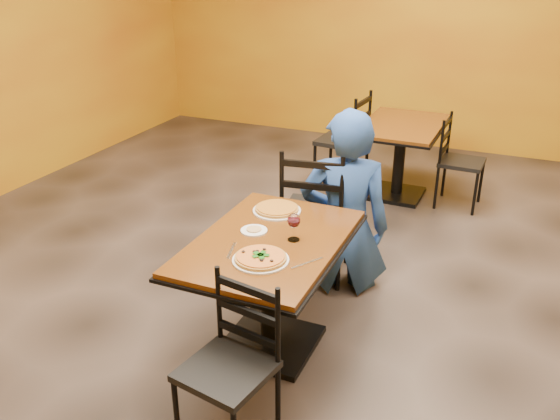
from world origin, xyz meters
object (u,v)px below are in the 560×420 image
at_px(diner, 346,200).
at_px(side_plate, 254,231).
at_px(table_second, 401,143).
at_px(plate_far, 277,211).
at_px(chair_second_left, 342,141).
at_px(table_main, 270,268).
at_px(plate_main, 261,260).
at_px(pizza_main, 261,257).
at_px(pizza_far, 277,208).
at_px(chair_main_far, 316,211).
at_px(wine_glass, 294,226).
at_px(chair_main_near, 226,372).
at_px(chair_second_right, 462,163).

relative_size(diner, side_plate, 8.33).
xyz_separation_m(table_second, plate_far, (-0.29, -2.35, 0.20)).
bearing_deg(chair_second_left, table_main, 13.55).
bearing_deg(chair_second_left, table_second, 94.62).
height_order(plate_main, pizza_main, pizza_main).
height_order(diner, pizza_main, diner).
bearing_deg(diner, pizza_far, 43.34).
bearing_deg(chair_second_left, plate_far, 12.10).
relative_size(chair_main_far, wine_glass, 5.73).
height_order(chair_main_near, chair_second_left, chair_second_left).
xyz_separation_m(plate_main, plate_far, (-0.18, 0.63, 0.00)).
height_order(chair_main_near, chair_main_far, chair_main_far).
height_order(chair_main_near, side_plate, chair_main_near).
relative_size(chair_second_right, side_plate, 5.43).
bearing_deg(chair_second_left, chair_second_right, 94.62).
bearing_deg(chair_main_far, chair_second_right, -123.89).
height_order(chair_main_near, plate_far, chair_main_near).
height_order(diner, plate_far, diner).
distance_m(chair_main_near, side_plate, 0.95).
bearing_deg(chair_main_near, pizza_far, 112.19).
bearing_deg(pizza_far, diner, 60.82).
bearing_deg(chair_second_right, table_second, 92.48).
bearing_deg(side_plate, wine_glass, -2.08).
bearing_deg(plate_main, chair_second_right, 76.78).
bearing_deg(table_main, plate_far, 107.62).
relative_size(chair_main_far, pizza_main, 3.63).
xyz_separation_m(table_main, pizza_main, (0.06, -0.25, 0.21)).
relative_size(plate_far, wine_glass, 1.72).
height_order(plate_main, side_plate, same).
height_order(chair_second_left, pizza_far, chair_second_left).
bearing_deg(diner, chair_main_far, -30.38).
bearing_deg(plate_far, pizza_main, -74.07).
relative_size(chair_second_right, pizza_far, 3.10).
bearing_deg(diner, chair_second_right, -125.26).
height_order(chair_second_left, chair_second_right, chair_second_left).
xyz_separation_m(table_main, plate_main, (0.06, -0.25, 0.20)).
xyz_separation_m(table_second, chair_second_left, (-0.59, 0.00, -0.05)).
relative_size(table_second, pizza_main, 4.01).
bearing_deg(chair_main_far, plate_far, 75.12).
xyz_separation_m(table_second, chair_main_near, (-0.04, -3.53, -0.11)).
bearing_deg(table_main, chair_second_left, 98.93).
distance_m(table_second, chair_main_near, 3.53).
bearing_deg(chair_main_far, table_main, 84.55).
xyz_separation_m(table_main, chair_second_left, (-0.43, 2.73, -0.06)).
relative_size(plate_main, plate_far, 1.00).
relative_size(plate_main, wine_glass, 1.72).
distance_m(table_second, pizza_main, 2.99).
bearing_deg(chair_second_left, chair_main_near, 13.61).
distance_m(plate_far, pizza_far, 0.02).
relative_size(plate_far, pizza_far, 1.11).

